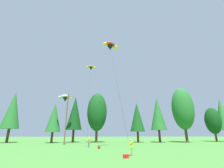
# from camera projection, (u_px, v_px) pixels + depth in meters

# --- Properties ---
(treeline_tree_c) EXTENTS (4.50, 4.50, 13.16)m
(treeline_tree_c) POSITION_uv_depth(u_px,v_px,m) (13.00, 110.00, 41.61)
(treeline_tree_c) COLOR #472D19
(treeline_tree_c) RESTS_ON ground_plane
(treeline_tree_d) EXTENTS (3.79, 3.79, 9.95)m
(treeline_tree_d) POSITION_uv_depth(u_px,v_px,m) (54.00, 117.00, 40.44)
(treeline_tree_d) COLOR #472D19
(treeline_tree_d) RESTS_ON ground_plane
(treeline_tree_e) EXTENTS (4.29, 4.29, 12.23)m
(treeline_tree_e) POSITION_uv_depth(u_px,v_px,m) (75.00, 113.00, 43.33)
(treeline_tree_e) COLOR #472D19
(treeline_tree_e) RESTS_ON ground_plane
(treeline_tree_f) EXTENTS (5.33, 5.33, 13.08)m
(treeline_tree_f) POSITION_uv_depth(u_px,v_px,m) (97.00, 112.00, 42.78)
(treeline_tree_f) COLOR #472D19
(treeline_tree_f) RESTS_ON ground_plane
(treeline_tree_g) EXTENTS (3.92, 3.92, 10.53)m
(treeline_tree_g) POSITION_uv_depth(u_px,v_px,m) (137.00, 117.00, 42.97)
(treeline_tree_g) COLOR #472D19
(treeline_tree_g) RESTS_ON ground_plane
(treeline_tree_h) EXTENTS (4.25, 4.25, 12.05)m
(treeline_tree_h) POSITION_uv_depth(u_px,v_px,m) (158.00, 113.00, 43.44)
(treeline_tree_h) COLOR #472D19
(treeline_tree_h) RESTS_ON ground_plane
(treeline_tree_i) EXTENTS (5.74, 5.74, 14.58)m
(treeline_tree_i) POSITION_uv_depth(u_px,v_px,m) (183.00, 108.00, 42.94)
(treeline_tree_i) COLOR #472D19
(treeline_tree_i) RESTS_ON ground_plane
(treeline_tree_j) EXTENTS (4.41, 4.41, 9.65)m
(treeline_tree_j) POSITION_uv_depth(u_px,v_px,m) (213.00, 121.00, 46.28)
(treeline_tree_j) COLOR #472D19
(treeline_tree_j) RESTS_ON ground_plane
(treeline_tree_k) EXTENTS (4.36, 4.36, 12.52)m
(treeline_tree_k) POSITION_uv_depth(u_px,v_px,m) (222.00, 114.00, 46.36)
(treeline_tree_k) COLOR #472D19
(treeline_tree_k) RESTS_ON ground_plane
(utility_pole) EXTENTS (2.20, 0.26, 10.90)m
(utility_pole) POSITION_uv_depth(u_px,v_px,m) (66.00, 117.00, 34.41)
(utility_pole) COLOR brown
(utility_pole) RESTS_ON ground_plane
(kite_flyer_near) EXTENTS (0.65, 0.67, 1.69)m
(kite_flyer_near) POSITION_uv_depth(u_px,v_px,m) (89.00, 141.00, 26.67)
(kite_flyer_near) COLOR #4C4C51
(kite_flyer_near) RESTS_ON ground_plane
(kite_flyer_mid) EXTENTS (0.65, 0.68, 1.69)m
(kite_flyer_mid) POSITION_uv_depth(u_px,v_px,m) (132.00, 146.00, 16.82)
(kite_flyer_mid) COLOR gray
(kite_flyer_mid) RESTS_ON ground_plane
(parafoil_kite_high_white) EXTENTS (9.03, 12.05, 10.15)m
(parafoil_kite_high_white) POSITION_uv_depth(u_px,v_px,m) (65.00, 98.00, 39.73)
(parafoil_kite_high_white) COLOR white
(parafoil_kite_mid_red_yellow) EXTENTS (3.36, 9.31, 17.33)m
(parafoil_kite_mid_red_yellow) POSITION_uv_depth(u_px,v_px,m) (110.00, 46.00, 29.74)
(parafoil_kite_mid_red_yellow) COLOR red
(parafoil_kite_far_orange) EXTENTS (3.47, 19.78, 22.11)m
(parafoil_kite_far_orange) POSITION_uv_depth(u_px,v_px,m) (91.00, 68.00, 51.35)
(parafoil_kite_far_orange) COLOR orange
(backpack) EXTENTS (0.38, 0.33, 0.40)m
(backpack) POSITION_uv_depth(u_px,v_px,m) (99.00, 147.00, 24.10)
(backpack) COLOR maroon
(backpack) RESTS_ON ground_plane
(picnic_cooler) EXTENTS (0.63, 0.62, 0.34)m
(picnic_cooler) POSITION_uv_depth(u_px,v_px,m) (126.00, 156.00, 15.05)
(picnic_cooler) COLOR red
(picnic_cooler) RESTS_ON ground_plane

